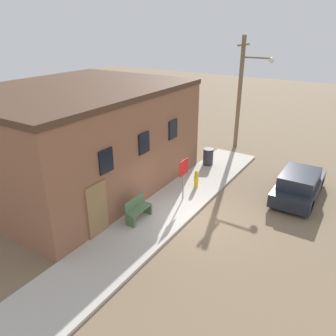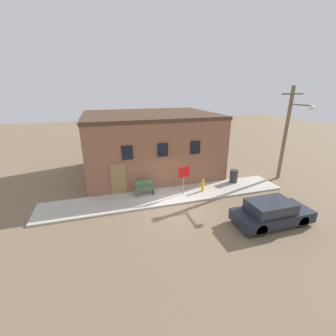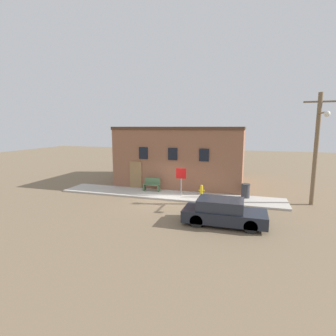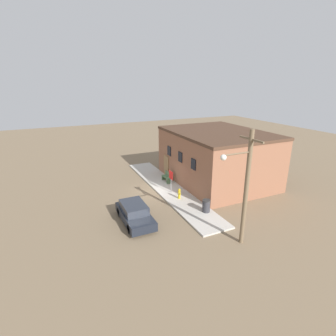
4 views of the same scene
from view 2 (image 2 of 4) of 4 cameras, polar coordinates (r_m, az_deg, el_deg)
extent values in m
plane|color=#7A664C|center=(13.80, 1.50, -9.50)|extent=(80.00, 80.00, 0.00)
cube|color=#BCB7AD|center=(14.81, 0.01, -7.08)|extent=(15.86, 2.45, 0.12)
cube|color=#8E5B42|center=(18.69, -4.59, 5.96)|extent=(10.00, 7.76, 4.62)
cube|color=#4C3323|center=(18.27, -4.80, 13.38)|extent=(10.10, 7.86, 0.24)
cube|color=black|center=(14.45, -10.32, 3.85)|extent=(0.70, 0.08, 0.90)
cube|color=black|center=(14.87, -1.36, 4.63)|extent=(0.70, 0.08, 0.90)
cube|color=black|center=(15.64, 6.94, 5.24)|extent=(0.70, 0.08, 0.90)
cube|color=#937047|center=(14.97, -12.44, -2.89)|extent=(1.00, 0.08, 2.20)
cylinder|color=gold|center=(15.35, 8.80, -4.58)|extent=(0.20, 0.20, 0.72)
sphere|color=gold|center=(15.19, 8.88, -3.17)|extent=(0.18, 0.18, 0.18)
cylinder|color=gold|center=(15.24, 8.30, -4.28)|extent=(0.11, 0.09, 0.09)
cylinder|color=gold|center=(15.37, 9.33, -4.14)|extent=(0.11, 0.09, 0.09)
cylinder|color=gray|center=(14.52, 3.96, -3.23)|extent=(0.06, 0.06, 1.93)
cube|color=red|center=(14.28, 4.04, -1.00)|extent=(0.71, 0.02, 0.71)
cube|color=#4C6B47|center=(14.71, -8.09, -6.20)|extent=(0.08, 0.44, 0.47)
cube|color=#4C6B47|center=(14.90, -3.71, -5.69)|extent=(0.08, 0.44, 0.47)
cube|color=#4C6B47|center=(14.69, -5.92, -5.06)|extent=(1.23, 0.44, 0.04)
cube|color=#4C6B47|center=(14.76, -6.10, -3.86)|extent=(1.23, 0.04, 0.46)
cylinder|color=#333338|center=(17.27, 16.35, -2.08)|extent=(0.56, 0.56, 0.88)
cylinder|color=#2D2D2D|center=(17.11, 16.50, -0.63)|extent=(0.59, 0.59, 0.06)
cylinder|color=brown|center=(18.93, 27.63, 7.47)|extent=(0.26, 0.26, 6.88)
cylinder|color=brown|center=(18.07, 30.66, 13.62)|extent=(0.09, 1.73, 0.09)
sphere|color=silver|center=(17.49, 32.66, 12.81)|extent=(0.32, 0.32, 0.32)
cube|color=brown|center=(18.64, 29.08, 16.13)|extent=(1.80, 0.10, 0.10)
cylinder|color=black|center=(14.48, 26.67, -8.89)|extent=(0.64, 0.20, 0.64)
cylinder|color=black|center=(13.59, 31.02, -11.58)|extent=(0.64, 0.20, 0.64)
cylinder|color=black|center=(12.97, 18.31, -11.04)|extent=(0.64, 0.20, 0.64)
cylinder|color=black|center=(11.98, 22.51, -14.38)|extent=(0.64, 0.20, 0.64)
cube|color=#1E232D|center=(13.13, 24.90, -10.83)|extent=(4.08, 1.72, 0.58)
cube|color=#282D38|center=(12.75, 24.57, -8.83)|extent=(2.24, 1.52, 0.55)
camera|label=1|loc=(8.97, -67.01, 12.53)|focal=35.00mm
camera|label=3|loc=(10.43, 96.08, -13.17)|focal=28.00mm
camera|label=4|loc=(24.04, 67.83, 14.10)|focal=28.00mm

